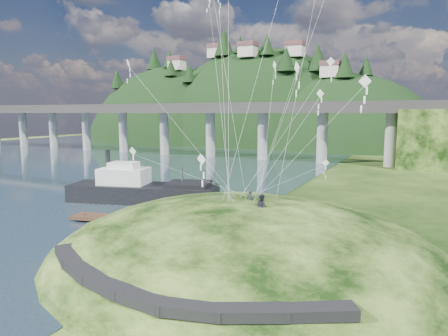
% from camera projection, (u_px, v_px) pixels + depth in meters
% --- Properties ---
extents(ground, '(320.00, 320.00, 0.00)m').
position_uv_depth(ground, '(154.00, 251.00, 35.58)').
color(ground, black).
rests_on(ground, ground).
extents(grass_hill, '(36.00, 32.00, 13.00)m').
position_uv_depth(grass_hill, '(245.00, 275.00, 34.03)').
color(grass_hill, black).
rests_on(grass_hill, ground).
extents(footpath, '(22.29, 5.84, 0.83)m').
position_uv_depth(footpath, '(157.00, 288.00, 23.36)').
color(footpath, black).
rests_on(footpath, ground).
extents(bridge, '(160.00, 11.00, 15.00)m').
position_uv_depth(bridge, '(229.00, 122.00, 108.07)').
color(bridge, '#2D2B2B').
rests_on(bridge, ground).
extents(far_ridge, '(153.00, 70.00, 94.50)m').
position_uv_depth(far_ridge, '(246.00, 161.00, 164.19)').
color(far_ridge, black).
rests_on(far_ridge, ground).
extents(work_barge, '(21.22, 10.92, 7.16)m').
position_uv_depth(work_barge, '(141.00, 189.00, 55.20)').
color(work_barge, black).
rests_on(work_barge, ground).
extents(wooden_dock, '(15.03, 5.50, 1.06)m').
position_uv_depth(wooden_dock, '(135.00, 220.00, 44.27)').
color(wooden_dock, '#392317').
rests_on(wooden_dock, ground).
extents(kite_flyers, '(2.63, 2.50, 1.97)m').
position_uv_depth(kite_flyers, '(259.00, 193.00, 31.69)').
color(kite_flyers, '#242430').
rests_on(kite_flyers, ground).
extents(kite_swarm, '(19.24, 16.53, 21.26)m').
position_uv_depth(kite_swarm, '(267.00, 42.00, 32.30)').
color(kite_swarm, white).
rests_on(kite_swarm, ground).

